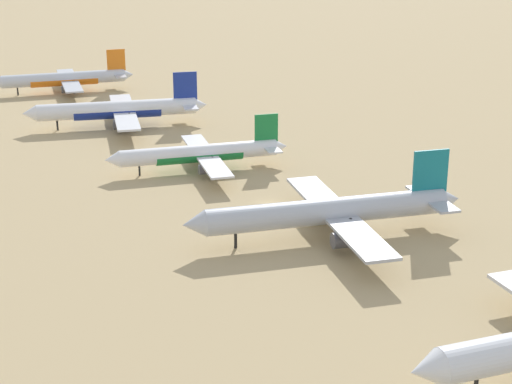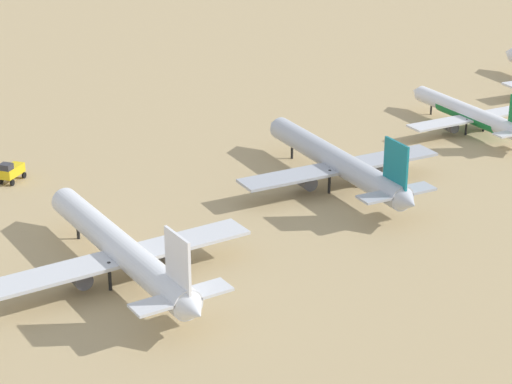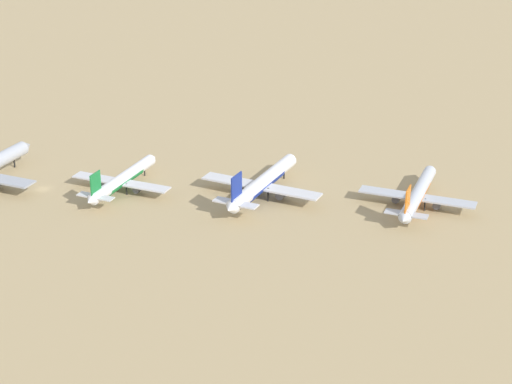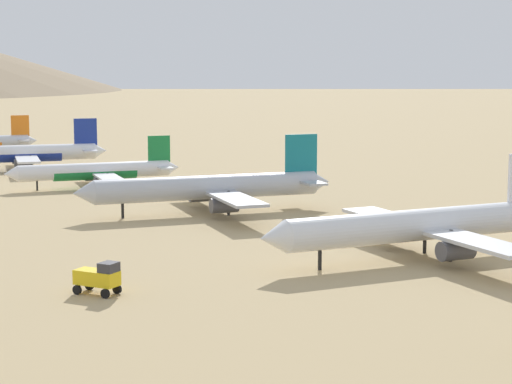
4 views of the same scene
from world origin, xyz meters
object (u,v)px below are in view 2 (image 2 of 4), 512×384
at_px(parked_jet_2, 470,114).
at_px(service_truck, 11,171).
at_px(parked_jet_4, 121,249).
at_px(parked_jet_3, 337,162).

relative_size(parked_jet_2, service_truck, 6.72).
height_order(parked_jet_2, parked_jet_4, parked_jet_4).
distance_m(parked_jet_4, service_truck, 45.24).
bearing_deg(parked_jet_3, parked_jet_4, 103.44).
height_order(parked_jet_2, parked_jet_3, parked_jet_3).
height_order(parked_jet_3, service_truck, parked_jet_3).
height_order(parked_jet_3, parked_jet_4, parked_jet_4).
bearing_deg(parked_jet_2, parked_jet_3, 102.46).
xyz_separation_m(parked_jet_2, parked_jet_4, (-20.59, 89.30, 1.01)).
distance_m(parked_jet_2, service_truck, 92.45).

